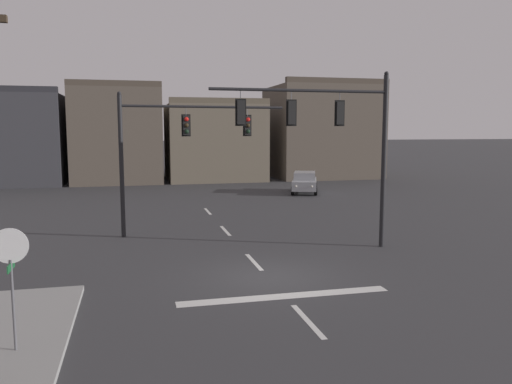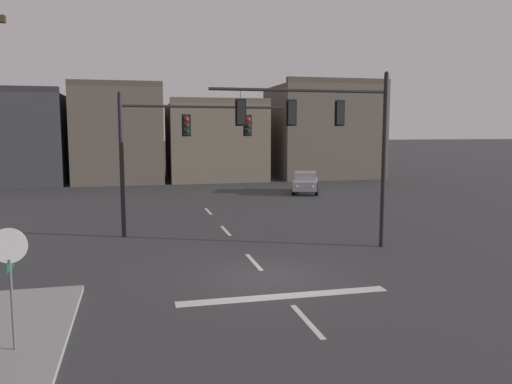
% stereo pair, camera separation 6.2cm
% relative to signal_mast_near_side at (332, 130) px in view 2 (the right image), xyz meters
% --- Properties ---
extents(ground_plane, '(400.00, 400.00, 0.00)m').
position_rel_signal_mast_near_side_xyz_m(ground_plane, '(-3.48, -3.19, -4.86)').
color(ground_plane, '#353538').
extents(stop_bar_paint, '(6.40, 0.50, 0.01)m').
position_rel_signal_mast_near_side_xyz_m(stop_bar_paint, '(-3.48, -5.19, -4.86)').
color(stop_bar_paint, silver).
rests_on(stop_bar_paint, ground).
extents(lane_centreline, '(0.16, 26.40, 0.01)m').
position_rel_signal_mast_near_side_xyz_m(lane_centreline, '(-3.48, -1.19, -4.86)').
color(lane_centreline, silver).
rests_on(lane_centreline, ground).
extents(signal_mast_near_side, '(7.33, 0.39, 7.21)m').
position_rel_signal_mast_near_side_xyz_m(signal_mast_near_side, '(0.00, 0.00, 0.00)').
color(signal_mast_near_side, black).
rests_on(signal_mast_near_side, ground).
extents(signal_mast_far_side, '(7.77, 0.68, 6.55)m').
position_rel_signal_mast_near_side_xyz_m(signal_mast_far_side, '(-5.95, 4.68, -0.44)').
color(signal_mast_far_side, black).
rests_on(signal_mast_far_side, ground).
extents(stop_sign, '(0.76, 0.64, 2.83)m').
position_rel_signal_mast_near_side_xyz_m(stop_sign, '(-10.31, -7.64, -2.71)').
color(stop_sign, '#56565B').
rests_on(stop_sign, ground).
extents(car_lot_nearside, '(3.20, 4.75, 1.61)m').
position_rel_signal_mast_near_side_xyz_m(car_lot_nearside, '(5.06, 17.91, -4.00)').
color(car_lot_nearside, '#9EA0A5').
rests_on(car_lot_nearside, ground).
extents(building_row, '(39.37, 12.60, 9.65)m').
position_rel_signal_mast_near_side_xyz_m(building_row, '(-4.35, 31.36, -0.71)').
color(building_row, '#38383D').
rests_on(building_row, ground).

